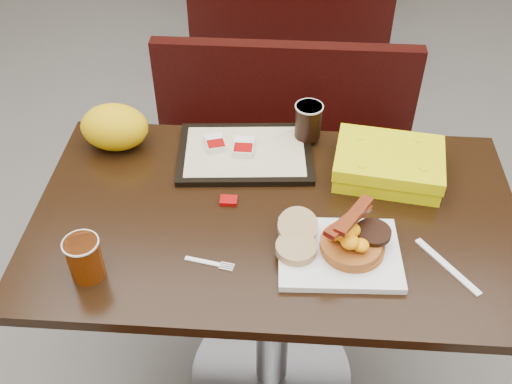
# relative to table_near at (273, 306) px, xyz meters

# --- Properties ---
(floor) EXTENTS (6.00, 7.00, 0.01)m
(floor) POSITION_rel_table_near_xyz_m (0.00, 0.00, -0.38)
(floor) COLOR slate
(floor) RESTS_ON ground
(table_near) EXTENTS (1.20, 0.70, 0.75)m
(table_near) POSITION_rel_table_near_xyz_m (0.00, 0.00, 0.00)
(table_near) COLOR black
(table_near) RESTS_ON floor
(bench_near_n) EXTENTS (1.00, 0.46, 0.72)m
(bench_near_n) POSITION_rel_table_near_xyz_m (0.00, 0.70, -0.02)
(bench_near_n) COLOR black
(bench_near_n) RESTS_ON floor
(bench_far_s) EXTENTS (1.00, 0.46, 0.72)m
(bench_far_s) POSITION_rel_table_near_xyz_m (0.00, 1.90, -0.02)
(bench_far_s) COLOR black
(bench_far_s) RESTS_ON floor
(platter) EXTENTS (0.29, 0.23, 0.02)m
(platter) POSITION_rel_table_near_xyz_m (0.15, -0.13, 0.38)
(platter) COLOR white
(platter) RESTS_ON table_near
(pancake_stack) EXTENTS (0.18, 0.18, 0.03)m
(pancake_stack) POSITION_rel_table_near_xyz_m (0.18, -0.12, 0.41)
(pancake_stack) COLOR #9E521A
(pancake_stack) RESTS_ON platter
(sausage_patty) EXTENTS (0.10, 0.10, 0.01)m
(sausage_patty) POSITION_rel_table_near_xyz_m (0.22, -0.10, 0.43)
(sausage_patty) COLOR black
(sausage_patty) RESTS_ON pancake_stack
(scrambled_eggs) EXTENTS (0.11, 0.10, 0.05)m
(scrambled_eggs) POSITION_rel_table_near_xyz_m (0.16, -0.13, 0.45)
(scrambled_eggs) COLOR #FFA405
(scrambled_eggs) RESTS_ON pancake_stack
(bacon_strips) EXTENTS (0.15, 0.17, 0.01)m
(bacon_strips) POSITION_rel_table_near_xyz_m (0.16, -0.11, 0.48)
(bacon_strips) COLOR #400504
(bacon_strips) RESTS_ON scrambled_eggs
(muffin_bottom) EXTENTS (0.10, 0.10, 0.02)m
(muffin_bottom) POSITION_rel_table_near_xyz_m (0.05, -0.14, 0.40)
(muffin_bottom) COLOR tan
(muffin_bottom) RESTS_ON platter
(muffin_top) EXTENTS (0.11, 0.11, 0.05)m
(muffin_top) POSITION_rel_table_near_xyz_m (0.05, -0.08, 0.41)
(muffin_top) COLOR tan
(muffin_top) RESTS_ON platter
(coffee_cup_near) EXTENTS (0.08, 0.08, 0.10)m
(coffee_cup_near) POSITION_rel_table_near_xyz_m (-0.41, -0.22, 0.43)
(coffee_cup_near) COLOR #863004
(coffee_cup_near) RESTS_ON table_near
(fork) EXTENTS (0.12, 0.04, 0.00)m
(fork) POSITION_rel_table_near_xyz_m (-0.16, -0.17, 0.38)
(fork) COLOR white
(fork) RESTS_ON table_near
(knife) EXTENTS (0.13, 0.17, 0.00)m
(knife) POSITION_rel_table_near_xyz_m (0.39, -0.15, 0.38)
(knife) COLOR white
(knife) RESTS_ON table_near
(condiment_ketchup) EXTENTS (0.04, 0.03, 0.01)m
(condiment_ketchup) POSITION_rel_table_near_xyz_m (-0.12, 0.03, 0.38)
(condiment_ketchup) COLOR #8C0504
(condiment_ketchup) RESTS_ON table_near
(tray) EXTENTS (0.38, 0.29, 0.02)m
(tray) POSITION_rel_table_near_xyz_m (-0.09, 0.22, 0.38)
(tray) COLOR black
(tray) RESTS_ON table_near
(hashbrown_sleeve_left) EXTENTS (0.07, 0.08, 0.02)m
(hashbrown_sleeve_left) POSITION_rel_table_near_xyz_m (-0.18, 0.24, 0.40)
(hashbrown_sleeve_left) COLOR silver
(hashbrown_sleeve_left) RESTS_ON tray
(hashbrown_sleeve_right) EXTENTS (0.06, 0.08, 0.02)m
(hashbrown_sleeve_right) POSITION_rel_table_near_xyz_m (-0.10, 0.23, 0.40)
(hashbrown_sleeve_right) COLOR silver
(hashbrown_sleeve_right) RESTS_ON tray
(coffee_cup_far) EXTENTS (0.08, 0.08, 0.10)m
(coffee_cup_far) POSITION_rel_table_near_xyz_m (0.07, 0.30, 0.44)
(coffee_cup_far) COLOR black
(coffee_cup_far) RESTS_ON tray
(clamshell) EXTENTS (0.30, 0.24, 0.07)m
(clamshell) POSITION_rel_table_near_xyz_m (0.28, 0.17, 0.41)
(clamshell) COLOR #D4CD03
(clamshell) RESTS_ON table_near
(paper_bag) EXTENTS (0.19, 0.14, 0.13)m
(paper_bag) POSITION_rel_table_near_xyz_m (-0.45, 0.24, 0.44)
(paper_bag) COLOR #F8A408
(paper_bag) RESTS_ON table_near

